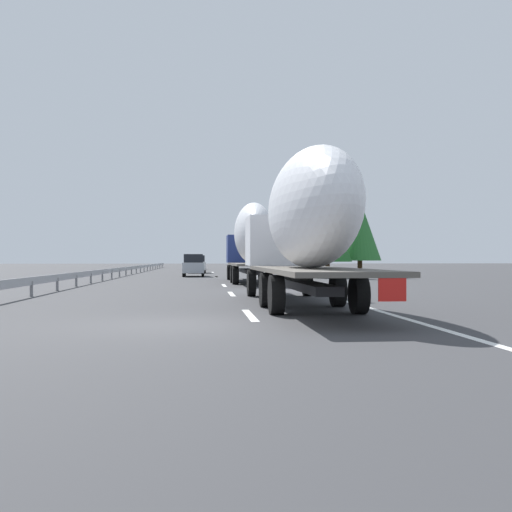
{
  "coord_description": "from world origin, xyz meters",
  "views": [
    {
      "loc": [
        -13.05,
        -0.54,
        1.46
      ],
      "look_at": [
        16.95,
        -3.37,
        1.61
      ],
      "focal_mm": 41.07,
      "sensor_mm": 36.0,
      "label": 1
    }
  ],
  "objects_px": {
    "truck_lead": "(251,239)",
    "car_white_van": "(197,264)",
    "truck_trailing": "(303,222)",
    "car_black_suv": "(195,262)",
    "road_sign": "(270,250)",
    "car_silver_hatch": "(193,265)"
  },
  "relations": [
    {
      "from": "car_black_suv",
      "to": "car_silver_hatch",
      "type": "distance_m",
      "value": 33.37
    },
    {
      "from": "truck_lead",
      "to": "car_white_van",
      "type": "height_order",
      "value": "truck_lead"
    },
    {
      "from": "truck_trailing",
      "to": "truck_lead",
      "type": "bearing_deg",
      "value": -0.0
    },
    {
      "from": "truck_lead",
      "to": "truck_trailing",
      "type": "height_order",
      "value": "truck_lead"
    },
    {
      "from": "car_white_van",
      "to": "truck_lead",
      "type": "bearing_deg",
      "value": -172.07
    },
    {
      "from": "car_black_suv",
      "to": "car_silver_hatch",
      "type": "bearing_deg",
      "value": -179.71
    },
    {
      "from": "truck_trailing",
      "to": "car_black_suv",
      "type": "xyz_separation_m",
      "value": [
        64.74,
        3.85,
        -1.58
      ]
    },
    {
      "from": "truck_lead",
      "to": "road_sign",
      "type": "height_order",
      "value": "truck_lead"
    },
    {
      "from": "car_black_suv",
      "to": "car_silver_hatch",
      "type": "xyz_separation_m",
      "value": [
        -33.36,
        -0.17,
        -0.04
      ]
    },
    {
      "from": "truck_trailing",
      "to": "car_silver_hatch",
      "type": "relative_size",
      "value": 3.35
    },
    {
      "from": "truck_trailing",
      "to": "car_white_van",
      "type": "height_order",
      "value": "truck_trailing"
    },
    {
      "from": "truck_lead",
      "to": "truck_trailing",
      "type": "relative_size",
      "value": 0.97
    },
    {
      "from": "truck_trailing",
      "to": "car_silver_hatch",
      "type": "height_order",
      "value": "truck_trailing"
    },
    {
      "from": "truck_trailing",
      "to": "car_white_van",
      "type": "xyz_separation_m",
      "value": [
        43.29,
        3.51,
        -1.63
      ]
    },
    {
      "from": "car_white_van",
      "to": "road_sign",
      "type": "bearing_deg",
      "value": -142.2
    },
    {
      "from": "truck_lead",
      "to": "car_black_suv",
      "type": "xyz_separation_m",
      "value": [
        46.62,
        3.85,
        -1.67
      ]
    },
    {
      "from": "road_sign",
      "to": "car_silver_hatch",
      "type": "bearing_deg",
      "value": 116.59
    },
    {
      "from": "truck_lead",
      "to": "car_white_van",
      "type": "xyz_separation_m",
      "value": [
        25.17,
        3.51,
        -1.72
      ]
    },
    {
      "from": "car_silver_hatch",
      "to": "car_white_van",
      "type": "bearing_deg",
      "value": -0.83
    },
    {
      "from": "car_silver_hatch",
      "to": "road_sign",
      "type": "distance_m",
      "value": 7.7
    },
    {
      "from": "car_silver_hatch",
      "to": "road_sign",
      "type": "height_order",
      "value": "road_sign"
    },
    {
      "from": "car_black_suv",
      "to": "car_white_van",
      "type": "bearing_deg",
      "value": -179.09
    }
  ]
}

